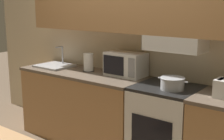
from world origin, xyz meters
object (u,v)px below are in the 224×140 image
at_px(stove_range, 166,128).
at_px(cooking_pot, 172,83).
at_px(sink_basin, 55,65).
at_px(microwave, 126,64).
at_px(paper_towel_roll, 88,62).

height_order(stove_range, cooking_pot, cooking_pot).
relative_size(cooking_pot, sink_basin, 0.72).
bearing_deg(stove_range, cooking_pot, -37.17).
xyz_separation_m(microwave, sink_basin, (-1.08, -0.14, -0.12)).
relative_size(cooking_pot, paper_towel_roll, 1.43).
height_order(microwave, paper_towel_roll, microwave).
bearing_deg(sink_basin, paper_towel_roll, 6.90).
distance_m(stove_range, sink_basin, 1.77).
distance_m(microwave, paper_towel_roll, 0.53).
bearing_deg(sink_basin, cooking_pot, -2.18).
distance_m(sink_basin, paper_towel_roll, 0.57).
xyz_separation_m(cooking_pot, microwave, (-0.72, 0.21, 0.07)).
bearing_deg(microwave, paper_towel_roll, -171.67).
relative_size(sink_basin, paper_towel_roll, 1.97).
distance_m(cooking_pot, sink_basin, 1.80).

